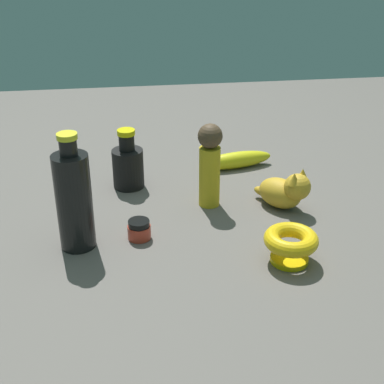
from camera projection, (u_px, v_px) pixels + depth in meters
ground at (192, 212)px, 1.19m from camera, size 2.00×2.00×0.00m
bottle_short at (128, 165)px, 1.28m from camera, size 0.07×0.07×0.14m
bowl at (291, 242)px, 1.00m from camera, size 0.10×0.10×0.06m
person_figure_adult at (210, 163)px, 1.18m from camera, size 0.06×0.06×0.19m
cat_figurine at (285, 190)px, 1.19m from camera, size 0.12×0.12×0.10m
nail_polish_jar at (139, 229)px, 1.09m from camera, size 0.05×0.05×0.04m
bottle_tall at (74, 199)px, 1.03m from camera, size 0.07×0.07×0.23m
banana at (236, 160)px, 1.39m from camera, size 0.20×0.08×0.04m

